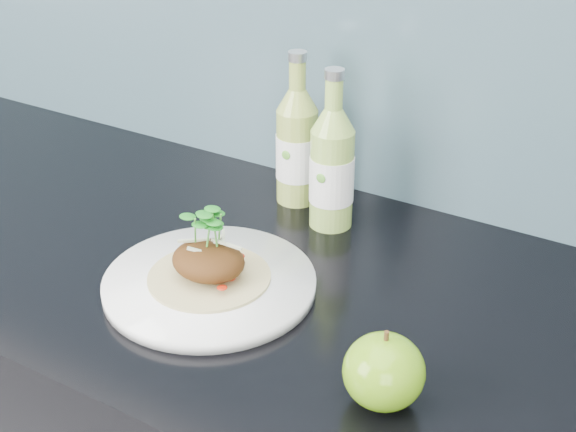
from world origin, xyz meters
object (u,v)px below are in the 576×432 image
Objects in this scene: green_apple at (384,371)px; cider_bottle_right at (332,169)px; dinner_plate at (210,283)px; cider_bottle_left at (297,146)px.

cider_bottle_right is (-0.23, 0.31, 0.05)m from green_apple.
dinner_plate is at bearing -116.47° from cider_bottle_right.
cider_bottle_right is (0.08, -0.04, 0.00)m from cider_bottle_left.
green_apple is (0.28, -0.08, 0.03)m from dinner_plate.
cider_bottle_left is 1.00× the size of cider_bottle_right.
cider_bottle_left is (-0.31, 0.35, 0.05)m from green_apple.
cider_bottle_right is at bearing 77.60° from dinner_plate.
green_apple is at bearing -67.55° from cider_bottle_right.
green_apple is at bearing -15.82° from dinner_plate.
cider_bottle_left is at bearing 138.99° from cider_bottle_right.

